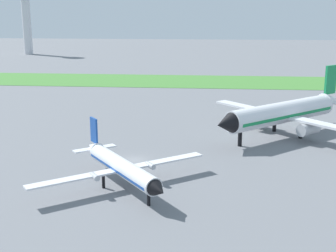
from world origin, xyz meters
TOP-DOWN VIEW (x-y plane):
  - ground_plane at (0.00, 0.00)m, footprint 600.00×600.00m
  - grass_taxiway_strip at (0.00, 83.15)m, footprint 360.00×28.00m
  - airplane_foreground_turboprop at (0.01, -11.14)m, footprint 21.42×19.01m
  - airplane_midfield_jet at (25.46, 17.15)m, footprint 28.23×27.36m
  - control_tower at (-84.06, 169.94)m, footprint 8.00×8.00m

SIDE VIEW (x-z plane):
  - ground_plane at x=0.00m, z-range 0.00..0.00m
  - grass_taxiway_strip at x=0.00m, z-range 0.00..0.08m
  - airplane_foreground_turboprop at x=0.01m, z-range -1.03..6.66m
  - airplane_midfield_jet at x=25.46m, z-range -1.72..10.55m
  - control_tower at x=-84.06m, z-range 3.19..36.97m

